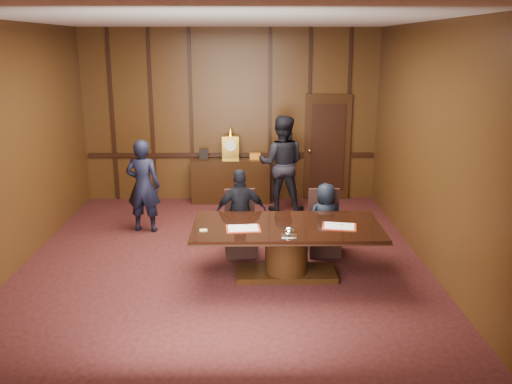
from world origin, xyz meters
The scene contains 13 objects.
room centered at (0.07, 0.14, 1.72)m, with size 7.00×7.04×3.50m.
sideboard centered at (0.00, 3.26, 0.49)m, with size 1.60×0.45×1.54m.
conference_table centered at (0.90, -0.50, 0.51)m, with size 2.62×1.32×0.76m.
folder_left centered at (0.30, -0.66, 0.77)m, with size 0.49×0.37×0.02m.
folder_right centered at (1.61, -0.59, 0.77)m, with size 0.51×0.41×0.02m.
inkstand centered at (0.90, -0.95, 0.81)m, with size 0.20×0.14×0.12m.
notepad centered at (-0.23, -0.72, 0.77)m, with size 0.10×0.07×0.01m, color #D2C167.
chair_left centered at (0.25, 0.38, 0.29)m, with size 0.53×0.53×0.99m.
chair_right centered at (1.55, 0.38, 0.29)m, with size 0.49×0.49×0.99m.
signatory_left centered at (0.25, 0.30, 0.68)m, with size 0.80×0.33×1.37m, color black.
signatory_right centered at (1.55, 0.30, 0.57)m, with size 0.56×0.36×1.14m, color black.
witness_left centered at (-1.45, 1.46, 0.81)m, with size 0.59×0.39×1.62m, color black.
witness_right centered at (1.00, 2.64, 0.94)m, with size 0.91×0.71×1.87m, color black.
Camera 1 is at (0.39, -7.59, 3.18)m, focal length 38.00 mm.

